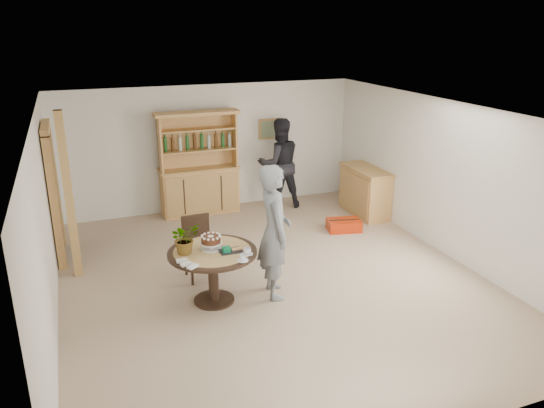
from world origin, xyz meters
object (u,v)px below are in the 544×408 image
(hutch, at_px, (199,180))
(teen_boy, at_px, (274,232))
(dining_table, at_px, (213,261))
(dining_chair, at_px, (198,243))
(red_suitcase, at_px, (344,225))
(adult_person, at_px, (279,164))
(sideboard, at_px, (365,191))

(hutch, xyz_separation_m, teen_boy, (0.17, -3.67, 0.25))
(hutch, bearing_deg, dining_table, -100.82)
(dining_chair, xyz_separation_m, red_suitcase, (2.92, 0.85, -0.43))
(hutch, distance_m, dining_table, 3.64)
(red_suitcase, bearing_deg, hutch, 152.79)
(dining_table, xyz_separation_m, dining_chair, (-0.00, 0.83, -0.07))
(teen_boy, height_order, adult_person, teen_boy)
(dining_table, height_order, adult_person, adult_person)
(sideboard, distance_m, dining_chair, 4.02)
(hutch, relative_size, dining_table, 1.70)
(dining_table, distance_m, dining_chair, 0.83)
(sideboard, bearing_deg, adult_person, 145.08)
(sideboard, bearing_deg, teen_boy, -139.74)
(dining_chair, bearing_deg, red_suitcase, 13.81)
(teen_boy, bearing_deg, dining_chair, 50.71)
(sideboard, relative_size, teen_boy, 0.67)
(teen_boy, bearing_deg, dining_table, 91.45)
(dining_chair, distance_m, teen_boy, 1.33)
(sideboard, xyz_separation_m, adult_person, (-1.43, 1.00, 0.45))
(dining_table, xyz_separation_m, adult_person, (2.29, 3.33, 0.32))
(red_suitcase, bearing_deg, dining_table, -136.96)
(sideboard, bearing_deg, dining_table, -147.93)
(sideboard, distance_m, teen_boy, 3.79)
(sideboard, height_order, teen_boy, teen_boy)
(dining_chair, relative_size, teen_boy, 0.50)
(dining_chair, xyz_separation_m, adult_person, (2.29, 2.50, 0.39))
(dining_table, distance_m, red_suitcase, 3.40)
(sideboard, bearing_deg, red_suitcase, -140.98)
(hutch, distance_m, sideboard, 3.29)
(hutch, relative_size, dining_chair, 2.16)
(teen_boy, distance_m, red_suitcase, 2.85)
(teen_boy, xyz_separation_m, red_suitcase, (2.07, 1.78, -0.84))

